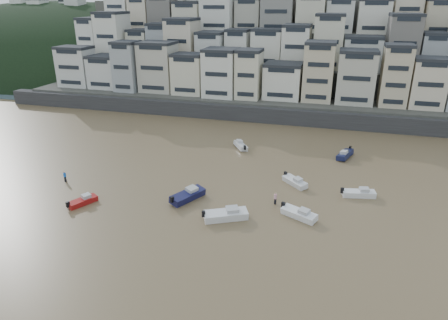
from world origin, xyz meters
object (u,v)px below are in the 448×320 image
(boat_h, at_px, (241,145))
(boat_d, at_px, (359,192))
(boat_c, at_px, (188,194))
(boat_j, at_px, (82,200))
(boat_i, at_px, (345,154))
(boat_a, at_px, (226,214))
(person_blue, at_px, (65,176))
(boat_e, at_px, (295,181))
(boat_b, at_px, (299,213))
(person_pink, at_px, (275,198))

(boat_h, distance_m, boat_d, 25.99)
(boat_h, bearing_deg, boat_c, 141.68)
(boat_j, bearing_deg, boat_i, -23.54)
(boat_a, bearing_deg, person_blue, 144.17)
(boat_e, relative_size, boat_a, 0.80)
(boat_d, height_order, person_blue, person_blue)
(boat_c, height_order, boat_d, boat_c)
(boat_h, bearing_deg, boat_a, 156.88)
(boat_a, height_order, person_blue, person_blue)
(boat_b, xyz_separation_m, boat_j, (-29.40, -4.46, -0.11))
(boat_i, xyz_separation_m, boat_j, (-35.20, -28.30, -0.13))
(boat_b, xyz_separation_m, boat_a, (-9.09, -3.01, 0.13))
(person_blue, distance_m, person_pink, 32.86)
(boat_j, relative_size, person_blue, 2.58)
(boat_a, xyz_separation_m, person_blue, (-27.30, 4.31, 0.03))
(boat_h, relative_size, person_pink, 2.85)
(boat_h, bearing_deg, boat_d, -157.88)
(boat_i, xyz_separation_m, boat_d, (1.92, -15.37, -0.04))
(boat_c, distance_m, person_blue, 20.61)
(boat_e, relative_size, boat_j, 1.10)
(boat_c, relative_size, person_blue, 3.50)
(boat_i, height_order, boat_b, boat_i)
(boat_a, bearing_deg, boat_b, -8.55)
(boat_h, bearing_deg, boat_j, 117.81)
(boat_d, relative_size, person_blue, 2.93)
(person_blue, bearing_deg, boat_e, 13.82)
(boat_c, xyz_separation_m, boat_b, (15.78, -0.81, -0.11))
(boat_e, xyz_separation_m, boat_d, (9.35, -1.38, 0.02))
(boat_h, bearing_deg, person_blue, 101.57)
(boat_i, bearing_deg, boat_e, -8.68)
(boat_e, xyz_separation_m, person_pink, (-1.94, -6.94, 0.20))
(boat_i, xyz_separation_m, boat_b, (-5.80, -23.83, -0.02))
(boat_a, bearing_deg, person_pink, 20.10)
(boat_e, bearing_deg, person_blue, -121.98)
(boat_b, relative_size, person_blue, 3.03)
(boat_c, height_order, boat_e, boat_c)
(boat_d, relative_size, boat_a, 0.82)
(boat_e, height_order, person_blue, person_blue)
(boat_b, relative_size, person_pink, 3.03)
(boat_b, bearing_deg, boat_i, 102.75)
(boat_h, relative_size, boat_e, 1.00)
(boat_d, xyz_separation_m, boat_a, (-16.80, -11.48, 0.15))
(boat_c, height_order, boat_a, boat_a)
(boat_c, distance_m, boat_b, 15.80)
(boat_e, height_order, boat_i, boat_i)
(boat_h, bearing_deg, boat_i, -121.56)
(boat_b, distance_m, person_pink, 4.60)
(boat_a, bearing_deg, boat_j, 157.23)
(boat_d, bearing_deg, person_pink, -165.54)
(boat_i, bearing_deg, boat_c, -23.86)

